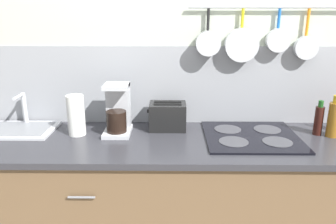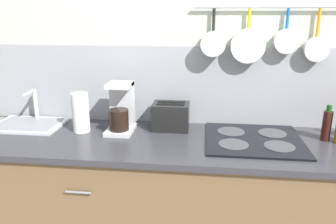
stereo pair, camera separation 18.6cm
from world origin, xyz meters
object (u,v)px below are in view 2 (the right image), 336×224
at_px(bottle_vinegar, 327,125).
at_px(toaster, 171,116).
at_px(paper_towel_roll, 81,112).
at_px(coffee_maker, 121,111).

bearing_deg(bottle_vinegar, toaster, 174.26).
xyz_separation_m(paper_towel_roll, toaster, (0.55, 0.11, -0.04)).
bearing_deg(bottle_vinegar, coffee_maker, 178.58).
relative_size(paper_towel_roll, bottle_vinegar, 1.15).
bearing_deg(toaster, paper_towel_roll, -168.89).
distance_m(coffee_maker, bottle_vinegar, 1.22).
bearing_deg(paper_towel_roll, coffee_maker, 10.77).
bearing_deg(bottle_vinegar, paper_towel_roll, -179.37).
xyz_separation_m(toaster, bottle_vinegar, (0.92, -0.09, 0.01)).
relative_size(paper_towel_roll, coffee_maker, 0.80).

